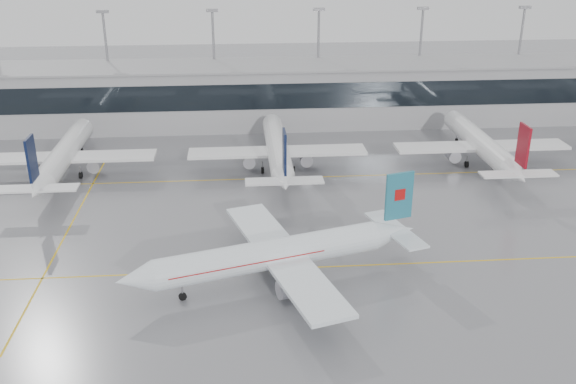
{
  "coord_description": "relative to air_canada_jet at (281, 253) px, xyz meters",
  "views": [
    {
      "loc": [
        -6.5,
        -67.77,
        38.36
      ],
      "look_at": [
        0.0,
        12.0,
        5.0
      ],
      "focal_mm": 40.0,
      "sensor_mm": 36.0,
      "label": 1
    }
  ],
  "objects": [
    {
      "name": "terminal_glass",
      "position": [
        2.07,
        57.26,
        3.89
      ],
      "size": [
        180.0,
        0.2,
        5.0
      ],
      "primitive_type": "cube",
      "color": "black",
      "rests_on": "ground"
    },
    {
      "name": "light_masts",
      "position": [
        2.07,
        70.81,
        9.74
      ],
      "size": [
        156.4,
        1.0,
        22.6
      ],
      "color": "gray",
      "rests_on": "ground"
    },
    {
      "name": "air_canada_jet",
      "position": [
        0.0,
        0.0,
        0.0
      ],
      "size": [
        35.68,
        29.03,
        11.39
      ],
      "rotation": [
        0.0,
        0.0,
        3.43
      ],
      "color": "white",
      "rests_on": "ground"
    },
    {
      "name": "terminal_roof",
      "position": [
        2.07,
        64.81,
        8.59
      ],
      "size": [
        182.0,
        16.0,
        0.4
      ],
      "primitive_type": "cube",
      "color": "gray",
      "rests_on": "ground"
    },
    {
      "name": "terminal",
      "position": [
        2.07,
        64.81,
        2.39
      ],
      "size": [
        180.0,
        15.0,
        12.0
      ],
      "primitive_type": "cube",
      "color": "#969699",
      "rests_on": "ground"
    },
    {
      "name": "parked_jet_c",
      "position": [
        2.07,
        36.5,
        0.1
      ],
      "size": [
        29.64,
        36.96,
        11.72
      ],
      "rotation": [
        0.0,
        0.0,
        1.57
      ],
      "color": "white",
      "rests_on": "ground"
    },
    {
      "name": "taxi_line_north",
      "position": [
        2.07,
        32.81,
        -3.6
      ],
      "size": [
        120.0,
        0.25,
        0.01
      ],
      "primitive_type": "cube",
      "color": "yellow",
      "rests_on": "ground"
    },
    {
      "name": "taxi_line_cross",
      "position": [
        -27.93,
        17.81,
        -3.6
      ],
      "size": [
        0.25,
        60.0,
        0.01
      ],
      "primitive_type": "cube",
      "color": "yellow",
      "rests_on": "ground"
    },
    {
      "name": "parked_jet_d",
      "position": [
        37.07,
        36.5,
        0.1
      ],
      "size": [
        29.64,
        36.96,
        11.72
      ],
      "rotation": [
        0.0,
        0.0,
        1.57
      ],
      "color": "white",
      "rests_on": "ground"
    },
    {
      "name": "ground",
      "position": [
        2.07,
        2.81,
        -3.61
      ],
      "size": [
        320.0,
        320.0,
        0.0
      ],
      "primitive_type": "plane",
      "color": "slate",
      "rests_on": "ground"
    },
    {
      "name": "parked_jet_b",
      "position": [
        -32.93,
        36.5,
        0.1
      ],
      "size": [
        29.64,
        36.96,
        11.72
      ],
      "rotation": [
        0.0,
        0.0,
        1.57
      ],
      "color": "white",
      "rests_on": "ground"
    },
    {
      "name": "taxi_line_main",
      "position": [
        2.07,
        2.81,
        -3.6
      ],
      "size": [
        120.0,
        0.25,
        0.01
      ],
      "primitive_type": "cube",
      "color": "yellow",
      "rests_on": "ground"
    }
  ]
}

